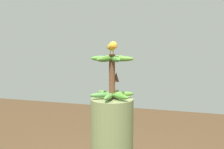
% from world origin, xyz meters
% --- Properties ---
extents(banana_bunch, '(0.27, 0.28, 0.27)m').
position_xyz_m(banana_bunch, '(0.00, 0.00, 1.19)').
color(banana_bunch, brown).
rests_on(banana_bunch, banana_tree).
extents(perched_bird, '(0.11, 0.15, 0.08)m').
position_xyz_m(perched_bird, '(0.01, -0.04, 1.37)').
color(perched_bird, '#C68933').
rests_on(perched_bird, banana_bunch).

